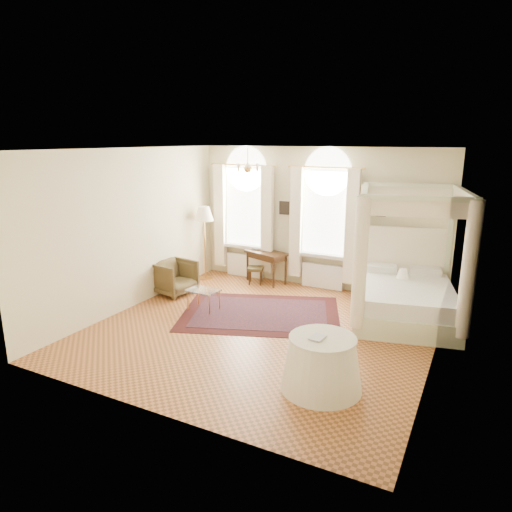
{
  "coord_description": "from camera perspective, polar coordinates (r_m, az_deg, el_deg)",
  "views": [
    {
      "loc": [
        3.53,
        -7.08,
        3.47
      ],
      "look_at": [
        -0.3,
        0.4,
        1.3
      ],
      "focal_mm": 32.0,
      "sensor_mm": 36.0,
      "label": 1
    }
  ],
  "objects": [
    {
      "name": "stool",
      "position": [
        11.18,
        -0.06,
        -1.75
      ],
      "size": [
        0.47,
        0.47,
        0.42
      ],
      "color": "#40341B",
      "rests_on": "ground"
    },
    {
      "name": "side_table",
      "position": [
        6.68,
        8.22,
        -13.15
      ],
      "size": [
        1.16,
        1.16,
        0.79
      ],
      "color": "white",
      "rests_on": "ground"
    },
    {
      "name": "window_left",
      "position": [
        11.51,
        -1.47,
        4.53
      ],
      "size": [
        1.62,
        0.27,
        3.29
      ],
      "color": "white",
      "rests_on": "room_walls"
    },
    {
      "name": "room_walls",
      "position": [
        8.05,
        0.62,
        3.78
      ],
      "size": [
        6.0,
        6.0,
        6.0
      ],
      "color": "beige",
      "rests_on": "ground"
    },
    {
      "name": "floor_lamp",
      "position": [
        11.38,
        -6.53,
        4.81
      ],
      "size": [
        0.48,
        0.48,
        1.85
      ],
      "color": "gold",
      "rests_on": "ground"
    },
    {
      "name": "coffee_table",
      "position": [
        9.55,
        -6.59,
        -4.47
      ],
      "size": [
        0.66,
        0.47,
        0.43
      ],
      "color": "white",
      "rests_on": "ground"
    },
    {
      "name": "writing_desk",
      "position": [
        11.21,
        1.31,
        -0.01
      ],
      "size": [
        1.17,
        0.86,
        0.78
      ],
      "color": "#35200E",
      "rests_on": "ground"
    },
    {
      "name": "laptop",
      "position": [
        11.39,
        0.36,
        0.88
      ],
      "size": [
        0.38,
        0.28,
        0.03
      ],
      "primitive_type": "imported",
      "rotation": [
        0.0,
        0.0,
        3.31
      ],
      "color": "black",
      "rests_on": "writing_desk"
    },
    {
      "name": "ground",
      "position": [
        8.64,
        0.58,
        -9.24
      ],
      "size": [
        6.0,
        6.0,
        0.0
      ],
      "primitive_type": "plane",
      "color": "#AA6031",
      "rests_on": "ground"
    },
    {
      "name": "chandelier",
      "position": [
        9.4,
        -1.04,
        11.01
      ],
      "size": [
        0.51,
        0.45,
        0.5
      ],
      "color": "gold",
      "rests_on": "room_walls"
    },
    {
      "name": "wall_pictures",
      "position": [
        10.74,
        8.17,
        5.85
      ],
      "size": [
        2.54,
        0.03,
        0.39
      ],
      "color": "black",
      "rests_on": "room_walls"
    },
    {
      "name": "nightstand",
      "position": [
        9.91,
        17.63,
        -5.13
      ],
      "size": [
        0.46,
        0.44,
        0.53
      ],
      "primitive_type": "cube",
      "rotation": [
        0.0,
        0.0,
        -0.33
      ],
      "color": "#35200E",
      "rests_on": "ground"
    },
    {
      "name": "armchair",
      "position": [
        10.62,
        -10.2,
        -2.65
      ],
      "size": [
        0.97,
        0.95,
        0.78
      ],
      "primitive_type": "imported",
      "rotation": [
        0.0,
        0.0,
        1.41
      ],
      "color": "#47391E",
      "rests_on": "ground"
    },
    {
      "name": "window_right",
      "position": [
        10.68,
        8.5,
        3.59
      ],
      "size": [
        1.62,
        0.27,
        3.29
      ],
      "color": "white",
      "rests_on": "room_walls"
    },
    {
      "name": "nightstand_lamp",
      "position": [
        9.8,
        17.86,
        -2.25
      ],
      "size": [
        0.25,
        0.25,
        0.37
      ],
      "color": "gold",
      "rests_on": "nightstand"
    },
    {
      "name": "oriental_rug",
      "position": [
        9.4,
        0.58,
        -7.16
      ],
      "size": [
        3.76,
        3.24,
        0.01
      ],
      "color": "#390E0D",
      "rests_on": "ground"
    },
    {
      "name": "book",
      "position": [
        6.49,
        6.94,
        -9.91
      ],
      "size": [
        0.21,
        0.27,
        0.02
      ],
      "primitive_type": "imported",
      "rotation": [
        0.0,
        0.0,
        -0.13
      ],
      "color": "black",
      "rests_on": "side_table"
    },
    {
      "name": "canopy_bed",
      "position": [
        9.35,
        18.16,
        -4.26
      ],
      "size": [
        2.41,
        2.74,
        2.58
      ],
      "color": "beige",
      "rests_on": "ground"
    }
  ]
}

